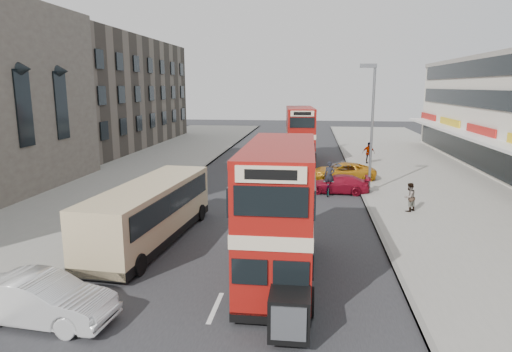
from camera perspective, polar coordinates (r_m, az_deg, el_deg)
The scene contains 17 objects.
ground at distance 12.84m, azimuth -7.23°, elevation -20.55°, with size 160.00×160.00×0.00m, color #28282B.
road_surface at distance 31.41m, azimuth 1.73°, elevation -1.04°, with size 12.00×90.00×0.01m, color #28282B.
pavement_right at distance 32.58m, azimuth 23.25°, elevation -1.40°, with size 12.00×90.00×0.15m, color gray.
pavement_left at distance 34.60m, azimuth -18.47°, elevation -0.35°, with size 12.00×90.00×0.15m, color gray.
kerb_left at distance 32.51m, azimuth -9.04°, elevation -0.62°, with size 0.20×90.00×0.16m, color gray.
kerb_right at distance 31.43m, azimuth 12.87°, elevation -1.19°, with size 0.20×90.00×0.16m, color gray.
brick_terrace at distance 54.52m, azimuth -20.34°, elevation 9.91°, with size 14.00×28.00×12.00m, color #66594C.
street_lamp at distance 28.84m, azimuth 14.51°, elevation 7.09°, with size 1.00×0.20×8.12m.
bus_main at distance 15.70m, azimuth 3.04°, elevation -4.57°, with size 2.37×8.48×4.67m.
bus_second at distance 40.91m, azimuth 5.63°, elevation 5.36°, with size 2.96×8.67×4.74m.
coach at distance 20.13m, azimuth -13.34°, elevation -4.30°, with size 3.04×9.32×2.43m.
car_left_front at distance 14.78m, azimuth -25.80°, elevation -14.03°, with size 1.51×4.34×1.43m, color silver.
car_right_a at distance 29.16m, azimuth 10.37°, elevation -1.03°, with size 1.65×4.05×1.18m, color maroon.
car_right_b at distance 33.04m, azimuth 10.99°, elevation 0.52°, with size 2.16×4.69×1.30m, color orange.
pedestrian_near at distance 25.32m, azimuth 19.02°, elevation -2.55°, with size 0.58×0.40×1.58m, color gray.
pedestrian_far at distance 40.16m, azimuth 14.19°, elevation 2.90°, with size 1.08×0.45×1.85m, color gray.
cyclist at distance 28.60m, azimuth 9.33°, elevation -0.98°, with size 0.87×1.93×2.13m.
Camera 1 is at (2.83, -10.53, 6.78)m, focal length 31.27 mm.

